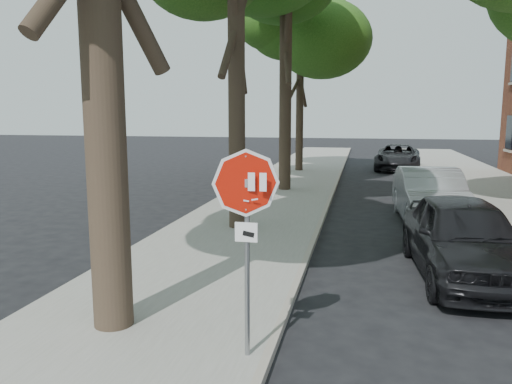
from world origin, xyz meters
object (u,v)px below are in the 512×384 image
tree_far (301,35)px  car_b (430,196)px  car_a (464,237)px  car_d (398,157)px  stop_sign (246,213)px

tree_far → car_b: bearing=-65.9°
car_a → car_b: 4.99m
tree_far → car_d: 8.68m
stop_sign → car_b: (3.30, 9.21, -1.16)m
car_a → car_b: (0.00, 4.99, -0.00)m
tree_far → car_d: (5.32, 2.19, -6.50)m
car_a → car_d: size_ratio=0.90×
car_b → car_a: bearing=-92.7°
car_b → car_d: car_b is taller
tree_far → car_b: 14.55m
car_d → tree_far: bearing=-152.5°
tree_far → car_a: size_ratio=2.02×
car_b → car_d: bearing=87.3°
tree_far → car_a: (5.32, -16.91, -6.43)m
tree_far → car_a: 18.86m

